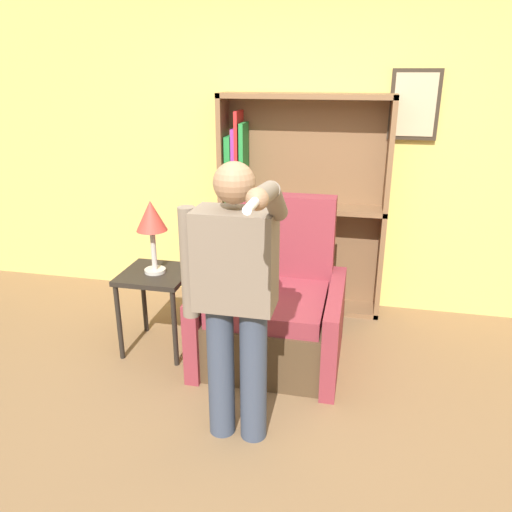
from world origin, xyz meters
TOP-DOWN VIEW (x-y plane):
  - ground_plane at (0.00, 0.00)m, footprint 14.00×14.00m
  - wall_back at (0.01, 2.03)m, footprint 8.00×0.11m
  - bookcase at (-0.10, 1.88)m, footprint 1.39×0.28m
  - armchair at (-0.05, 1.01)m, footprint 1.00×0.92m
  - person_standing at (-0.08, 0.09)m, footprint 0.56×0.78m
  - side_table at (-0.90, 0.91)m, footprint 0.48×0.48m
  - table_lamp at (-0.90, 0.91)m, footprint 0.22×0.22m

SIDE VIEW (x-z plane):
  - ground_plane at x=0.00m, z-range 0.00..0.00m
  - armchair at x=-0.05m, z-range -0.22..0.92m
  - side_table at x=-0.90m, z-range 0.21..0.82m
  - bookcase at x=-0.10m, z-range -0.03..1.79m
  - person_standing at x=-0.08m, z-range 0.11..1.69m
  - table_lamp at x=-0.90m, z-range 0.74..1.27m
  - wall_back at x=0.01m, z-range 0.00..2.80m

